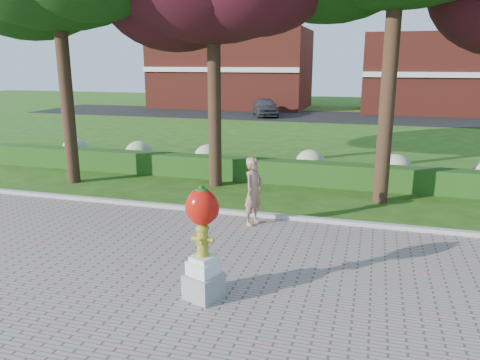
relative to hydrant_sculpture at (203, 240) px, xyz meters
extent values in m
plane|color=#254A12|center=(-0.43, 1.70, -1.15)|extent=(100.00, 100.00, 0.00)
cube|color=#ADADA5|center=(-0.43, 4.70, -1.08)|extent=(40.00, 0.18, 0.15)
cube|color=#1F4112|center=(-0.43, 8.70, -0.75)|extent=(24.00, 0.70, 0.80)
ellipsoid|color=#A2A47D|center=(-9.43, 9.70, -0.60)|extent=(1.10, 1.10, 0.99)
ellipsoid|color=#A2A47D|center=(-6.43, 9.70, -0.60)|extent=(1.10, 1.10, 0.99)
ellipsoid|color=#A2A47D|center=(-3.43, 9.70, -0.60)|extent=(1.10, 1.10, 0.99)
ellipsoid|color=#A2A47D|center=(0.57, 9.70, -0.60)|extent=(1.10, 1.10, 0.99)
ellipsoid|color=#A2A47D|center=(3.57, 9.70, -0.60)|extent=(1.10, 1.10, 0.99)
cube|color=black|center=(-0.43, 29.70, -1.14)|extent=(50.00, 8.00, 0.02)
cube|color=maroon|center=(-10.43, 35.70, 2.35)|extent=(14.00, 8.00, 7.00)
cube|color=maroon|center=(7.57, 35.70, 2.05)|extent=(12.00, 8.00, 6.40)
cylinder|color=black|center=(-7.43, 6.70, 2.21)|extent=(0.44, 0.44, 6.72)
cylinder|color=black|center=(-2.43, 7.70, 1.93)|extent=(0.44, 0.44, 6.16)
cylinder|color=black|center=(3.07, 7.20, 2.49)|extent=(0.44, 0.44, 7.28)
cube|color=gray|center=(0.00, 0.00, -0.88)|extent=(0.74, 0.74, 0.46)
cube|color=silver|center=(0.00, 0.00, -0.53)|extent=(0.59, 0.59, 0.26)
cube|color=silver|center=(0.00, 0.00, -0.35)|extent=(0.48, 0.48, 0.09)
cylinder|color=olive|center=(0.00, 0.00, -0.05)|extent=(0.20, 0.20, 0.51)
ellipsoid|color=olive|center=(0.00, 0.00, 0.21)|extent=(0.24, 0.24, 0.17)
cylinder|color=olive|center=(-0.15, 0.00, 0.01)|extent=(0.11, 0.10, 0.10)
cylinder|color=olive|center=(0.15, 0.00, 0.01)|extent=(0.11, 0.10, 0.10)
cylinder|color=olive|center=(0.00, -0.14, 0.01)|extent=(0.11, 0.11, 0.11)
cylinder|color=olive|center=(0.00, 0.00, 0.28)|extent=(0.07, 0.07, 0.05)
ellipsoid|color=#B01109|center=(0.00, 0.00, 0.60)|extent=(0.58, 0.51, 0.67)
ellipsoid|color=#B01109|center=(-0.17, 0.00, 0.59)|extent=(0.28, 0.28, 0.42)
ellipsoid|color=#B01109|center=(0.17, 0.00, 0.59)|extent=(0.28, 0.28, 0.42)
cylinder|color=#1F5413|center=(0.00, 0.00, 0.93)|extent=(0.09, 0.09, 0.11)
ellipsoid|color=#1F5413|center=(0.00, 0.00, 0.91)|extent=(0.22, 0.22, 0.07)
imported|color=#A3715D|center=(-0.12, 4.05, -0.22)|extent=(0.62, 0.75, 1.78)
imported|color=#3C3E43|center=(-5.59, 28.73, -0.42)|extent=(3.09, 4.51, 1.43)
camera|label=1|loc=(2.76, -7.20, 3.04)|focal=35.00mm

